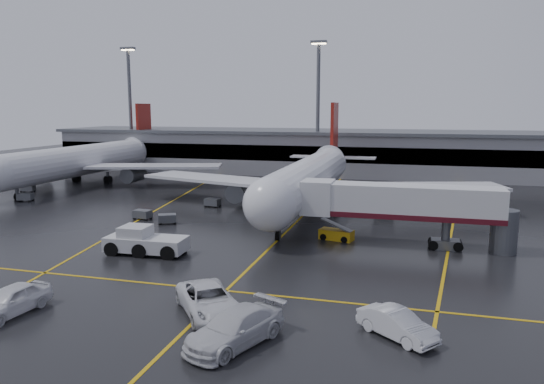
# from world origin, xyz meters

# --- Properties ---
(ground) EXTENTS (220.00, 220.00, 0.00)m
(ground) POSITION_xyz_m (0.00, 0.00, 0.00)
(ground) COLOR black
(ground) RESTS_ON ground
(apron_line_centre) EXTENTS (0.25, 90.00, 0.02)m
(apron_line_centre) POSITION_xyz_m (0.00, 0.00, 0.01)
(apron_line_centre) COLOR gold
(apron_line_centre) RESTS_ON ground
(apron_line_stop) EXTENTS (60.00, 0.25, 0.02)m
(apron_line_stop) POSITION_xyz_m (0.00, -22.00, 0.01)
(apron_line_stop) COLOR gold
(apron_line_stop) RESTS_ON ground
(apron_line_left) EXTENTS (9.99, 69.35, 0.02)m
(apron_line_left) POSITION_xyz_m (-20.00, 10.00, 0.01)
(apron_line_left) COLOR gold
(apron_line_left) RESTS_ON ground
(apron_line_right) EXTENTS (7.57, 69.64, 0.02)m
(apron_line_right) POSITION_xyz_m (18.00, 10.00, 0.01)
(apron_line_right) COLOR gold
(apron_line_right) RESTS_ON ground
(terminal) EXTENTS (122.00, 19.00, 8.60)m
(terminal) POSITION_xyz_m (0.00, 47.93, 4.32)
(terminal) COLOR gray
(terminal) RESTS_ON ground
(light_mast_left) EXTENTS (3.00, 1.20, 25.45)m
(light_mast_left) POSITION_xyz_m (-45.00, 42.00, 14.47)
(light_mast_left) COLOR #595B60
(light_mast_left) RESTS_ON ground
(light_mast_mid) EXTENTS (3.00, 1.20, 25.45)m
(light_mast_mid) POSITION_xyz_m (-5.00, 42.00, 14.47)
(light_mast_mid) COLOR #595B60
(light_mast_mid) RESTS_ON ground
(main_airliner) EXTENTS (48.80, 45.60, 14.10)m
(main_airliner) POSITION_xyz_m (0.00, 9.70, 4.21)
(main_airliner) COLOR silver
(main_airliner) RESTS_ON ground
(second_airliner) EXTENTS (48.80, 45.60, 14.10)m
(second_airliner) POSITION_xyz_m (-42.00, 21.70, 4.21)
(second_airliner) COLOR silver
(second_airliner) RESTS_ON ground
(jet_bridge) EXTENTS (19.90, 3.40, 6.05)m
(jet_bridge) POSITION_xyz_m (11.87, -6.00, 3.93)
(jet_bridge) COLOR silver
(jet_bridge) RESTS_ON ground
(pushback_tractor) EXTENTS (7.44, 3.40, 2.62)m
(pushback_tractor) POSITION_xyz_m (-10.53, -14.86, 1.04)
(pushback_tractor) COLOR silver
(pushback_tractor) RESTS_ON ground
(belt_loader) EXTENTS (3.62, 2.27, 2.13)m
(belt_loader) POSITION_xyz_m (5.63, -5.35, 0.53)
(belt_loader) COLOR gold
(belt_loader) RESTS_ON ground
(service_van_a) EXTENTS (6.59, 7.25, 1.88)m
(service_van_a) POSITION_xyz_m (0.44, -26.28, 0.94)
(service_van_a) COLOR silver
(service_van_a) RESTS_ON ground
(service_van_b) EXTENTS (5.15, 7.17, 1.93)m
(service_van_b) POSITION_xyz_m (3.48, -29.81, 0.96)
(service_van_b) COLOR silver
(service_van_b) RESTS_ON ground
(service_van_c) EXTENTS (4.95, 4.43, 1.63)m
(service_van_c) POSITION_xyz_m (12.20, -26.52, 0.82)
(service_van_c) COLOR silver
(service_van_c) RESTS_ON ground
(service_van_d) EXTENTS (2.76, 5.72, 1.88)m
(service_van_d) POSITION_xyz_m (-11.82, -29.63, 0.94)
(service_van_d) COLOR white
(service_van_d) RESTS_ON ground
(baggage_cart_a) EXTENTS (2.37, 2.06, 1.12)m
(baggage_cart_a) POSITION_xyz_m (-14.07, -3.31, 0.63)
(baggage_cart_a) COLOR #595B60
(baggage_cart_a) RESTS_ON ground
(baggage_cart_b) EXTENTS (2.15, 1.55, 1.12)m
(baggage_cart_b) POSITION_xyz_m (-18.01, -1.90, 0.63)
(baggage_cart_b) COLOR #595B60
(baggage_cart_b) RESTS_ON ground
(baggage_cart_c) EXTENTS (2.14, 1.54, 1.12)m
(baggage_cart_c) POSITION_xyz_m (-12.87, 7.53, 0.63)
(baggage_cart_c) COLOR #595B60
(baggage_cart_c) RESTS_ON ground
(baggage_cart_d) EXTENTS (2.27, 1.79, 1.12)m
(baggage_cart_d) POSITION_xyz_m (-45.59, 11.29, 0.63)
(baggage_cart_d) COLOR #595B60
(baggage_cart_d) RESTS_ON ground
(baggage_cart_e) EXTENTS (2.29, 1.82, 1.12)m
(baggage_cart_e) POSITION_xyz_m (-40.14, 4.44, 0.63)
(baggage_cart_e) COLOR #595B60
(baggage_cart_e) RESTS_ON ground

